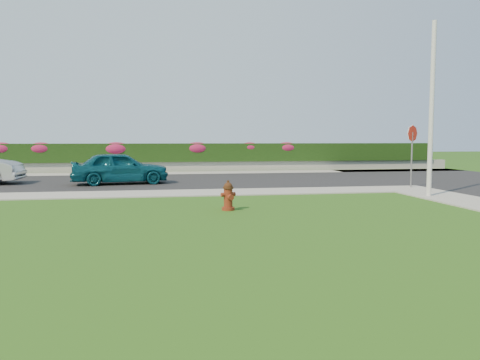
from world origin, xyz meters
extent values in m
plane|color=black|center=(0.00, 0.00, 0.00)|extent=(120.00, 120.00, 0.00)
cube|color=black|center=(-5.00, 14.00, 0.02)|extent=(26.00, 8.00, 0.04)
cube|color=gray|center=(-6.00, 9.00, 0.02)|extent=(24.00, 2.00, 0.04)
cube|color=gray|center=(7.00, 9.00, 0.02)|extent=(2.00, 2.00, 0.04)
cube|color=gray|center=(-1.00, 19.00, 0.02)|extent=(34.00, 2.00, 0.04)
cube|color=gray|center=(-1.00, 20.50, 0.30)|extent=(34.00, 0.40, 0.60)
cube|color=black|center=(-1.00, 20.60, 1.15)|extent=(32.00, 0.90, 1.10)
cylinder|color=#54200D|center=(-0.64, 4.82, 0.04)|extent=(0.35, 0.35, 0.08)
cylinder|color=#54200D|center=(-0.64, 4.82, 0.35)|extent=(0.24, 0.24, 0.54)
cylinder|color=black|center=(-0.64, 4.82, 0.62)|extent=(0.29, 0.29, 0.05)
sphere|color=black|center=(-0.64, 4.82, 0.65)|extent=(0.24, 0.24, 0.24)
cylinder|color=black|center=(-0.64, 4.82, 0.79)|extent=(0.07, 0.07, 0.07)
cylinder|color=#54200D|center=(-0.79, 4.78, 0.44)|extent=(0.13, 0.14, 0.11)
cylinder|color=#54200D|center=(-0.49, 4.87, 0.44)|extent=(0.13, 0.14, 0.11)
cylinder|color=#54200D|center=(-0.59, 4.67, 0.37)|extent=(0.19, 0.16, 0.16)
imported|color=#0B4657|center=(-4.20, 12.72, 0.73)|extent=(4.26, 2.21, 1.38)
cylinder|color=silver|center=(6.50, 6.66, 2.93)|extent=(0.16, 0.16, 5.85)
cylinder|color=slate|center=(7.40, 9.40, 1.12)|extent=(0.06, 0.06, 2.23)
cylinder|color=red|center=(7.40, 9.40, 2.18)|extent=(0.59, 0.33, 0.65)
cylinder|color=white|center=(7.40, 9.40, 2.18)|extent=(0.62, 0.34, 0.69)
ellipsoid|color=#B31E4C|center=(-11.38, 20.50, 1.42)|extent=(1.41, 0.91, 0.71)
ellipsoid|color=#B31E4C|center=(-9.27, 20.50, 1.42)|extent=(1.42, 0.91, 0.71)
ellipsoid|color=#B31E4C|center=(-5.07, 20.50, 1.39)|extent=(1.57, 1.01, 0.79)
ellipsoid|color=#B31E4C|center=(-0.32, 20.50, 1.41)|extent=(1.48, 0.95, 0.74)
ellipsoid|color=#B31E4C|center=(2.92, 20.50, 1.46)|extent=(1.20, 0.77, 0.60)
ellipsoid|color=#B31E4C|center=(5.27, 20.50, 1.43)|extent=(1.34, 0.86, 0.67)
camera|label=1|loc=(-2.42, -7.84, 1.95)|focal=35.00mm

